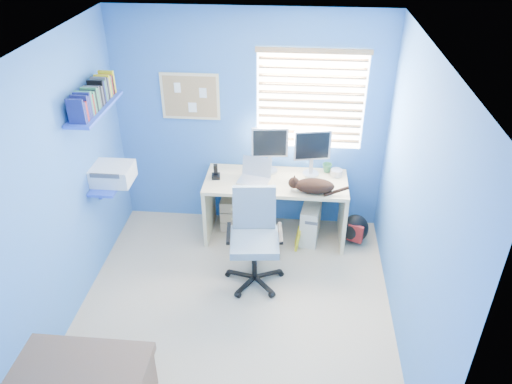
# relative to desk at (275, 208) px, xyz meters

# --- Properties ---
(floor) EXTENTS (3.00, 3.20, 0.00)m
(floor) POSITION_rel_desk_xyz_m (-0.32, -1.26, -0.37)
(floor) COLOR #C2AF96
(floor) RESTS_ON ground
(ceiling) EXTENTS (3.00, 3.20, 0.00)m
(ceiling) POSITION_rel_desk_xyz_m (-0.32, -1.26, 2.13)
(ceiling) COLOR white
(ceiling) RESTS_ON wall_back
(wall_back) EXTENTS (3.00, 0.01, 2.50)m
(wall_back) POSITION_rel_desk_xyz_m (-0.32, 0.34, 0.88)
(wall_back) COLOR #3375CC
(wall_back) RESTS_ON ground
(wall_front) EXTENTS (3.00, 0.01, 2.50)m
(wall_front) POSITION_rel_desk_xyz_m (-0.32, -2.86, 0.88)
(wall_front) COLOR #3375CC
(wall_front) RESTS_ON ground
(wall_left) EXTENTS (0.01, 3.20, 2.50)m
(wall_left) POSITION_rel_desk_xyz_m (-1.82, -1.26, 0.88)
(wall_left) COLOR #3375CC
(wall_left) RESTS_ON ground
(wall_right) EXTENTS (0.01, 3.20, 2.50)m
(wall_right) POSITION_rel_desk_xyz_m (1.18, -1.26, 0.88)
(wall_right) COLOR #3375CC
(wall_right) RESTS_ON ground
(desk) EXTENTS (1.56, 0.65, 0.74)m
(desk) POSITION_rel_desk_xyz_m (0.00, 0.00, 0.00)
(desk) COLOR beige
(desk) RESTS_ON floor
(laptop) EXTENTS (0.38, 0.33, 0.22)m
(laptop) POSITION_rel_desk_xyz_m (-0.24, -0.05, 0.48)
(laptop) COLOR silver
(laptop) RESTS_ON desk
(monitor_left) EXTENTS (0.41, 0.16, 0.54)m
(monitor_left) POSITION_rel_desk_xyz_m (-0.09, 0.19, 0.64)
(monitor_left) COLOR silver
(monitor_left) RESTS_ON desk
(monitor_right) EXTENTS (0.42, 0.20, 0.54)m
(monitor_right) POSITION_rel_desk_xyz_m (0.38, 0.17, 0.64)
(monitor_right) COLOR silver
(monitor_right) RESTS_ON desk
(phone) EXTENTS (0.11, 0.12, 0.17)m
(phone) POSITION_rel_desk_xyz_m (-0.67, -0.00, 0.45)
(phone) COLOR black
(phone) RESTS_ON desk
(mug) EXTENTS (0.10, 0.09, 0.10)m
(mug) POSITION_rel_desk_xyz_m (0.56, 0.24, 0.42)
(mug) COLOR #31764A
(mug) RESTS_ON desk
(cd_spindle) EXTENTS (0.13, 0.13, 0.07)m
(cd_spindle) POSITION_rel_desk_xyz_m (0.66, 0.17, 0.41)
(cd_spindle) COLOR silver
(cd_spindle) RESTS_ON desk
(cat) EXTENTS (0.44, 0.27, 0.15)m
(cat) POSITION_rel_desk_xyz_m (0.41, -0.21, 0.44)
(cat) COLOR black
(cat) RESTS_ON desk
(tower_pc) EXTENTS (0.25, 0.46, 0.45)m
(tower_pc) POSITION_rel_desk_xyz_m (0.41, -0.01, -0.14)
(tower_pc) COLOR beige
(tower_pc) RESTS_ON floor
(drawer_boxes) EXTENTS (0.35, 0.28, 0.41)m
(drawer_boxes) POSITION_rel_desk_xyz_m (-0.46, 0.13, -0.17)
(drawer_boxes) COLOR tan
(drawer_boxes) RESTS_ON floor
(yellow_book) EXTENTS (0.03, 0.17, 0.24)m
(yellow_book) POSITION_rel_desk_xyz_m (0.27, -0.21, -0.25)
(yellow_book) COLOR yellow
(yellow_book) RESTS_ON floor
(backpack) EXTENTS (0.37, 0.34, 0.36)m
(backpack) POSITION_rel_desk_xyz_m (0.91, -0.05, -0.19)
(backpack) COLOR black
(backpack) RESTS_ON floor
(office_chair) EXTENTS (0.63, 0.63, 0.99)m
(office_chair) POSITION_rel_desk_xyz_m (-0.17, -0.77, 0.00)
(office_chair) COLOR black
(office_chair) RESTS_ON floor
(window_blinds) EXTENTS (1.15, 0.05, 1.10)m
(window_blinds) POSITION_rel_desk_xyz_m (0.33, 0.31, 1.18)
(window_blinds) COLOR white
(window_blinds) RESTS_ON ground
(corkboard) EXTENTS (0.64, 0.02, 0.52)m
(corkboard) POSITION_rel_desk_xyz_m (-0.97, 0.33, 1.18)
(corkboard) COLOR beige
(corkboard) RESTS_ON ground
(wall_shelves) EXTENTS (0.42, 0.90, 1.05)m
(wall_shelves) POSITION_rel_desk_xyz_m (-1.67, -0.51, 1.06)
(wall_shelves) COLOR blue
(wall_shelves) RESTS_ON ground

